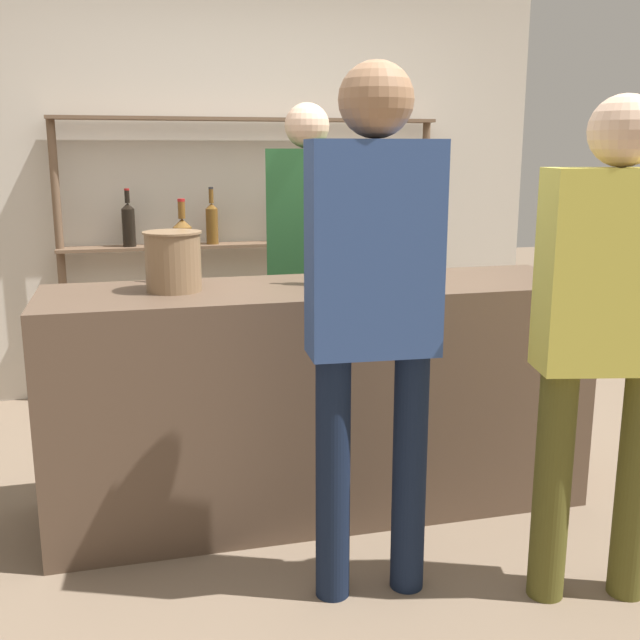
% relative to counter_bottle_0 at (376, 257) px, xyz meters
% --- Properties ---
extents(ground_plane, '(16.00, 16.00, 0.00)m').
position_rel_counter_bottle_0_xyz_m(ground_plane, '(-0.22, 0.07, -1.11)').
color(ground_plane, '#7A6651').
extents(bar_counter, '(2.28, 0.64, 0.99)m').
position_rel_counter_bottle_0_xyz_m(bar_counter, '(-0.22, 0.07, -0.62)').
color(bar_counter, brown).
rests_on(bar_counter, ground_plane).
extents(back_wall, '(3.88, 0.12, 2.80)m').
position_rel_counter_bottle_0_xyz_m(back_wall, '(-0.22, 1.99, 0.29)').
color(back_wall, beige).
rests_on(back_wall, ground_plane).
extents(back_shelf, '(2.39, 0.18, 1.74)m').
position_rel_counter_bottle_0_xyz_m(back_shelf, '(-0.23, 1.81, 0.06)').
color(back_shelf, brown).
rests_on(back_shelf, ground_plane).
extents(counter_bottle_0, '(0.07, 0.07, 0.33)m').
position_rel_counter_bottle_0_xyz_m(counter_bottle_0, '(0.00, 0.00, 0.00)').
color(counter_bottle_0, black).
rests_on(counter_bottle_0, bar_counter).
extents(counter_bottle_1, '(0.08, 0.08, 0.36)m').
position_rel_counter_bottle_0_xyz_m(counter_bottle_1, '(-0.77, 0.28, 0.02)').
color(counter_bottle_1, brown).
rests_on(counter_bottle_1, bar_counter).
extents(counter_bottle_2, '(0.08, 0.08, 0.31)m').
position_rel_counter_bottle_0_xyz_m(counter_bottle_2, '(-0.24, 0.10, -0.00)').
color(counter_bottle_2, '#0F1956').
rests_on(counter_bottle_2, bar_counter).
extents(ice_bucket, '(0.23, 0.23, 0.24)m').
position_rel_counter_bottle_0_xyz_m(ice_bucket, '(-0.82, 0.10, -0.00)').
color(ice_bucket, '#846647').
rests_on(ice_bucket, bar_counter).
extents(server_behind_counter, '(0.46, 0.31, 1.79)m').
position_rel_counter_bottle_0_xyz_m(server_behind_counter, '(-0.05, 1.00, -0.04)').
color(server_behind_counter, black).
rests_on(server_behind_counter, ground_plane).
extents(customer_right, '(0.49, 0.29, 1.71)m').
position_rel_counter_bottle_0_xyz_m(customer_right, '(0.52, -0.84, -0.10)').
color(customer_right, brown).
rests_on(customer_right, ground_plane).
extents(customer_center, '(0.44, 0.24, 1.82)m').
position_rel_counter_bottle_0_xyz_m(customer_center, '(-0.22, -0.63, -0.03)').
color(customer_center, '#121C33').
rests_on(customer_center, ground_plane).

